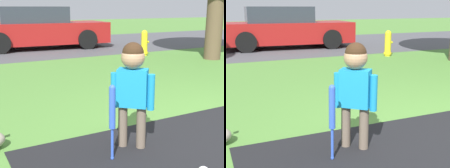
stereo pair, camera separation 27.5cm
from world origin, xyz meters
TOP-DOWN VIEW (x-y plane):
  - street_strip at (0.00, 8.93)m, footprint 40.00×6.00m
  - child at (-1.16, 0.53)m, footprint 0.33×0.31m
  - baseball_bat at (-1.46, 0.39)m, footprint 0.06×0.06m
  - fire_hydrant at (2.36, 5.42)m, footprint 0.25×0.23m
  - parked_car at (0.19, 8.43)m, footprint 4.50×2.17m

SIDE VIEW (x-z plane):
  - street_strip at x=0.00m, z-range 0.00..0.01m
  - fire_hydrant at x=2.36m, z-range -0.01..0.71m
  - baseball_bat at x=-1.46m, z-range 0.10..0.80m
  - parked_car at x=0.19m, z-range -0.04..1.32m
  - child at x=-1.16m, z-range 0.15..1.18m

